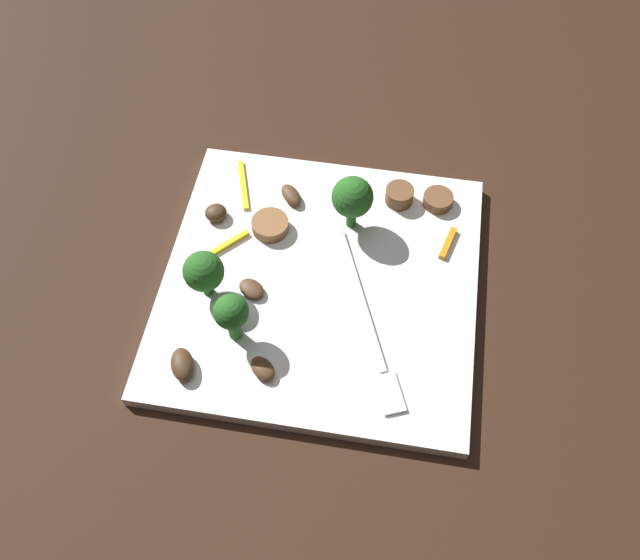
# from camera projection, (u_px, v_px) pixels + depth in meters

# --- Properties ---
(ground_plane) EXTENTS (1.40, 1.40, 0.00)m
(ground_plane) POSITION_uv_depth(u_px,v_px,m) (320.00, 288.00, 0.62)
(ground_plane) COLOR black
(plate) EXTENTS (0.27, 0.27, 0.01)m
(plate) POSITION_uv_depth(u_px,v_px,m) (320.00, 284.00, 0.61)
(plate) COLOR white
(plate) RESTS_ON ground_plane
(fork) EXTENTS (0.17, 0.08, 0.00)m
(fork) POSITION_uv_depth(u_px,v_px,m) (370.00, 330.00, 0.58)
(fork) COLOR silver
(fork) RESTS_ON plate
(broccoli_floret_0) EXTENTS (0.04, 0.04, 0.06)m
(broccoli_floret_0) POSITION_uv_depth(u_px,v_px,m) (352.00, 198.00, 0.61)
(broccoli_floret_0) COLOR #296420
(broccoli_floret_0) RESTS_ON plate
(broccoli_floret_1) EXTENTS (0.03, 0.03, 0.05)m
(broccoli_floret_1) POSITION_uv_depth(u_px,v_px,m) (204.00, 272.00, 0.58)
(broccoli_floret_1) COLOR #296420
(broccoli_floret_1) RESTS_ON plate
(broccoli_floret_2) EXTENTS (0.03, 0.03, 0.05)m
(broccoli_floret_2) POSITION_uv_depth(u_px,v_px,m) (231.00, 314.00, 0.55)
(broccoli_floret_2) COLOR #296420
(broccoli_floret_2) RESTS_ON plate
(sausage_slice_0) EXTENTS (0.04, 0.04, 0.01)m
(sausage_slice_0) POSITION_uv_depth(u_px,v_px,m) (270.00, 225.00, 0.63)
(sausage_slice_0) COLOR brown
(sausage_slice_0) RESTS_ON plate
(sausage_slice_1) EXTENTS (0.03, 0.03, 0.01)m
(sausage_slice_1) POSITION_uv_depth(u_px,v_px,m) (438.00, 200.00, 0.65)
(sausage_slice_1) COLOR brown
(sausage_slice_1) RESTS_ON plate
(sausage_slice_2) EXTENTS (0.03, 0.03, 0.02)m
(sausage_slice_2) POSITION_uv_depth(u_px,v_px,m) (399.00, 195.00, 0.65)
(sausage_slice_2) COLOR brown
(sausage_slice_2) RESTS_ON plate
(mushroom_0) EXTENTS (0.03, 0.03, 0.01)m
(mushroom_0) POSITION_uv_depth(u_px,v_px,m) (252.00, 289.00, 0.60)
(mushroom_0) COLOR #4C331E
(mushroom_0) RESTS_ON plate
(mushroom_1) EXTENTS (0.03, 0.03, 0.01)m
(mushroom_1) POSITION_uv_depth(u_px,v_px,m) (216.00, 213.00, 0.64)
(mushroom_1) COLOR #422B19
(mushroom_1) RESTS_ON plate
(mushroom_2) EXTENTS (0.03, 0.03, 0.01)m
(mushroom_2) POSITION_uv_depth(u_px,v_px,m) (263.00, 369.00, 0.56)
(mushroom_2) COLOR #4C331E
(mushroom_2) RESTS_ON plate
(mushroom_3) EXTENTS (0.03, 0.03, 0.01)m
(mushroom_3) POSITION_uv_depth(u_px,v_px,m) (182.00, 364.00, 0.56)
(mushroom_3) COLOR #422B19
(mushroom_3) RESTS_ON plate
(mushroom_4) EXTENTS (0.03, 0.03, 0.01)m
(mushroom_4) POSITION_uv_depth(u_px,v_px,m) (291.00, 195.00, 0.65)
(mushroom_4) COLOR #4C331E
(mushroom_4) RESTS_ON plate
(pepper_strip_0) EXTENTS (0.04, 0.01, 0.00)m
(pepper_strip_0) POSITION_uv_depth(u_px,v_px,m) (448.00, 243.00, 0.63)
(pepper_strip_0) COLOR orange
(pepper_strip_0) RESTS_ON plate
(pepper_strip_1) EXTENTS (0.06, 0.02, 0.00)m
(pepper_strip_1) POSITION_uv_depth(u_px,v_px,m) (243.00, 185.00, 0.67)
(pepper_strip_1) COLOR yellow
(pepper_strip_1) RESTS_ON plate
(pepper_strip_2) EXTENTS (0.04, 0.04, 0.00)m
(pepper_strip_2) POSITION_uv_depth(u_px,v_px,m) (225.00, 246.00, 0.63)
(pepper_strip_2) COLOR yellow
(pepper_strip_2) RESTS_ON plate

